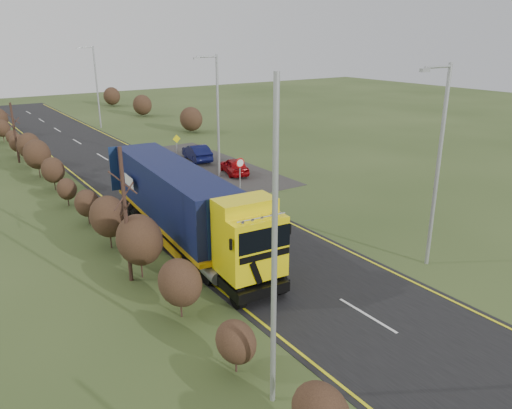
{
  "coord_description": "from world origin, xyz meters",
  "views": [
    {
      "loc": [
        -13.13,
        -15.56,
        10.39
      ],
      "look_at": [
        0.07,
        3.78,
        2.36
      ],
      "focal_mm": 35.0,
      "sensor_mm": 36.0,
      "label": 1
    }
  ],
  "objects": [
    {
      "name": "road",
      "position": [
        0.0,
        10.0,
        0.01
      ],
      "size": [
        8.0,
        120.0,
        0.02
      ],
      "primitive_type": "cube",
      "color": "black",
      "rests_on": "ground"
    },
    {
      "name": "layby",
      "position": [
        6.5,
        20.0,
        0.01
      ],
      "size": [
        6.0,
        18.0,
        0.02
      ],
      "primitive_type": "cube",
      "color": "#2F2C2A",
      "rests_on": "ground"
    },
    {
      "name": "left_pole",
      "position": [
        -5.81,
        -5.72,
        4.78
      ],
      "size": [
        0.16,
        0.16,
        9.55
      ],
      "primitive_type": "cylinder",
      "color": "#9EA0A3",
      "rests_on": "ground"
    },
    {
      "name": "hedgerow",
      "position": [
        -6.0,
        7.89,
        1.62
      ],
      "size": [
        2.24,
        102.04,
        6.05
      ],
      "color": "#301E15",
      "rests_on": "ground"
    },
    {
      "name": "streetlight_mid",
      "position": [
        5.31,
        16.63,
        4.97
      ],
      "size": [
        1.92,
        0.18,
        9.03
      ],
      "color": "#9EA0A3",
      "rests_on": "ground"
    },
    {
      "name": "lorry",
      "position": [
        -2.8,
        6.08,
        2.34
      ],
      "size": [
        3.42,
        14.97,
        4.13
      ],
      "rotation": [
        0.0,
        0.0,
        -0.08
      ],
      "color": "black",
      "rests_on": "ground"
    },
    {
      "name": "ground",
      "position": [
        0.0,
        0.0,
        0.0
      ],
      "size": [
        160.0,
        160.0,
        0.0
      ],
      "primitive_type": "plane",
      "color": "#30431C",
      "rests_on": "ground"
    },
    {
      "name": "warning_board",
      "position": [
        5.65,
        24.5,
        1.2
      ],
      "size": [
        0.75,
        0.11,
        1.96
      ],
      "color": "#9EA0A3",
      "rests_on": "ground"
    },
    {
      "name": "speed_sign",
      "position": [
        4.5,
        12.2,
        1.73
      ],
      "size": [
        0.68,
        0.1,
        2.45
      ],
      "color": "#9EA0A3",
      "rests_on": "ground"
    },
    {
      "name": "streetlight_near",
      "position": [
        5.68,
        -2.29,
        5.11
      ],
      "size": [
        1.97,
        0.19,
        9.27
      ],
      "color": "#9EA0A3",
      "rests_on": "ground"
    },
    {
      "name": "lane_markings",
      "position": [
        0.0,
        9.69,
        0.03
      ],
      "size": [
        7.52,
        116.0,
        0.01
      ],
      "color": "yellow",
      "rests_on": "road"
    },
    {
      "name": "car_blue_sedan",
      "position": [
        6.37,
        22.07,
        0.7
      ],
      "size": [
        2.13,
        4.41,
        1.39
      ],
      "primitive_type": "imported",
      "rotation": [
        0.0,
        0.0,
        2.98
      ],
      "color": "black",
      "rests_on": "ground"
    },
    {
      "name": "streetlight_far",
      "position": [
        4.48,
        42.61,
        5.04
      ],
      "size": [
        1.94,
        0.18,
        9.14
      ],
      "color": "#9EA0A3",
      "rests_on": "ground"
    },
    {
      "name": "car_red_hatchback",
      "position": [
        6.72,
        16.55,
        0.63
      ],
      "size": [
        2.33,
        3.96,
        1.26
      ],
      "primitive_type": "imported",
      "rotation": [
        0.0,
        0.0,
        2.9
      ],
      "color": "#98070B",
      "rests_on": "ground"
    }
  ]
}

